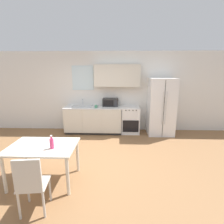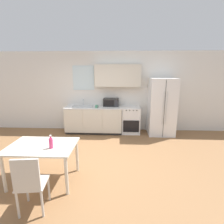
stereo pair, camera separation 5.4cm
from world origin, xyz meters
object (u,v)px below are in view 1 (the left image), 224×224
at_px(oven_range, 130,120).
at_px(microwave, 110,102).
at_px(refrigerator, 161,107).
at_px(drink_bottle, 52,143).
at_px(coffee_mug, 96,106).
at_px(dining_table, 43,150).
at_px(dining_chair_near, 31,182).

distance_m(oven_range, microwave, 0.90).
relative_size(refrigerator, drink_bottle, 7.49).
bearing_deg(drink_bottle, microwave, 73.16).
relative_size(microwave, coffee_mug, 4.76).
distance_m(refrigerator, dining_table, 3.90).
height_order(oven_range, microwave, microwave).
xyz_separation_m(microwave, drink_bottle, (-0.90, -2.99, -0.20)).
height_order(microwave, coffee_mug, microwave).
height_order(refrigerator, dining_table, refrigerator).
distance_m(microwave, drink_bottle, 3.13).
relative_size(oven_range, microwave, 1.73).
bearing_deg(dining_chair_near, dining_table, 94.14).
xyz_separation_m(refrigerator, drink_bottle, (-2.57, -2.82, -0.09)).
relative_size(refrigerator, dining_chair_near, 1.98).
height_order(coffee_mug, dining_chair_near, coffee_mug).
bearing_deg(oven_range, dining_chair_near, -114.58).
xyz_separation_m(oven_range, dining_chair_near, (-1.64, -3.58, 0.09)).
xyz_separation_m(microwave, dining_chair_near, (-0.97, -3.68, -0.49)).
bearing_deg(drink_bottle, oven_range, 61.36).
distance_m(oven_range, drink_bottle, 3.31).
distance_m(refrigerator, microwave, 1.67).
xyz_separation_m(refrigerator, coffee_mug, (-2.11, -0.13, 0.02)).
bearing_deg(dining_chair_near, refrigerator, 46.14).
relative_size(refrigerator, microwave, 3.57).
distance_m(oven_range, dining_table, 3.32).
bearing_deg(coffee_mug, dining_table, -104.62).
bearing_deg(drink_bottle, coffee_mug, 80.43).
relative_size(coffee_mug, drink_bottle, 0.44).
relative_size(oven_range, drink_bottle, 3.63).
height_order(dining_chair_near, drink_bottle, drink_bottle).
xyz_separation_m(oven_range, drink_bottle, (-1.58, -2.89, 0.38)).
distance_m(microwave, coffee_mug, 0.55).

